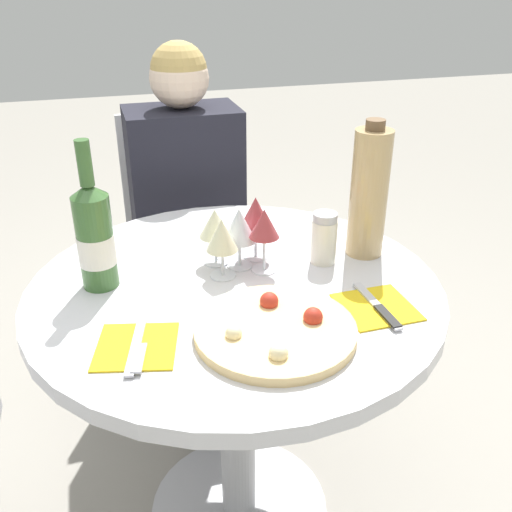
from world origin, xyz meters
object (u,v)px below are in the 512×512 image
at_px(pizza_large, 276,329).
at_px(dining_table, 236,342).
at_px(chair_behind_diner, 187,250).
at_px(tall_carafe, 369,193).
at_px(wine_bottle, 95,236).
at_px(seated_diner, 193,250).

bearing_deg(pizza_large, dining_table, 96.72).
distance_m(chair_behind_diner, pizza_large, 1.04).
bearing_deg(tall_carafe, pizza_large, -139.47).
bearing_deg(chair_behind_diner, tall_carafe, 115.11).
distance_m(dining_table, pizza_large, 0.28).
height_order(chair_behind_diner, pizza_large, chair_behind_diner).
bearing_deg(wine_bottle, pizza_large, -43.05).
xyz_separation_m(dining_table, tall_carafe, (0.35, 0.06, 0.32)).
height_order(seated_diner, pizza_large, seated_diner).
bearing_deg(dining_table, wine_bottle, 165.05).
bearing_deg(wine_bottle, chair_behind_diner, 66.47).
bearing_deg(seated_diner, pizza_large, 90.88).
relative_size(dining_table, seated_diner, 0.78).
relative_size(chair_behind_diner, wine_bottle, 2.82).
xyz_separation_m(dining_table, seated_diner, (0.01, 0.62, -0.05)).
bearing_deg(chair_behind_diner, wine_bottle, 66.47).
distance_m(chair_behind_diner, tall_carafe, 0.91).
height_order(wine_bottle, tall_carafe, tall_carafe).
bearing_deg(tall_carafe, seated_diner, 120.78).
bearing_deg(seated_diner, tall_carafe, 120.78).
height_order(chair_behind_diner, tall_carafe, tall_carafe).
height_order(dining_table, wine_bottle, wine_bottle).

